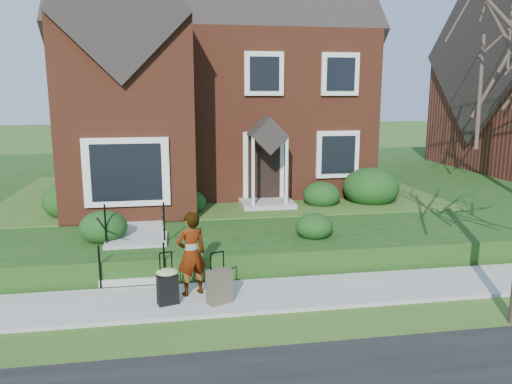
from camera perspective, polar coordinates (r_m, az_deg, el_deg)
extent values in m
plane|color=#2D5119|center=(10.21, 0.27, -11.96)|extent=(120.00, 120.00, 0.00)
cube|color=#9E9B93|center=(10.19, 0.27, -11.75)|extent=(60.00, 1.60, 0.08)
cube|color=#163D10|center=(21.24, 5.90, 1.07)|extent=(44.00, 20.00, 0.60)
cube|color=#9E9B93|center=(14.67, -12.80, -2.42)|extent=(1.20, 6.00, 0.06)
cube|color=brown|center=(19.33, -4.84, 9.04)|extent=(10.00, 8.00, 5.40)
cube|color=brown|center=(14.51, -14.41, 8.03)|extent=(3.60, 2.40, 5.40)
cube|color=white|center=(13.50, -14.53, 2.26)|extent=(2.20, 0.30, 1.80)
cube|color=black|center=(15.62, 0.90, 2.50)|extent=(1.00, 0.12, 2.10)
cube|color=black|center=(16.18, 9.31, 4.26)|extent=(1.40, 0.10, 1.50)
cube|color=#9E9B93|center=(10.99, -13.81, -9.71)|extent=(1.40, 0.30, 0.15)
cube|color=#9E9B93|center=(11.22, -13.73, -8.45)|extent=(1.40, 0.30, 0.15)
cube|color=#9E9B93|center=(11.45, -13.66, -7.24)|extent=(1.40, 0.30, 0.15)
cube|color=#9E9B93|center=(11.69, -13.60, -6.08)|extent=(1.40, 0.30, 0.15)
cube|color=#9E9B93|center=(12.22, -13.43, -5.32)|extent=(1.40, 0.80, 0.15)
cylinder|color=black|center=(10.79, -17.43, -8.17)|extent=(0.04, 0.04, 0.90)
cylinder|color=black|center=(11.76, -16.83, -3.49)|extent=(0.04, 0.04, 0.90)
cylinder|color=black|center=(10.69, -10.45, -8.03)|extent=(0.04, 0.04, 0.90)
cylinder|color=black|center=(11.66, -10.48, -3.31)|extent=(0.04, 0.04, 0.90)
ellipsoid|color=#103511|center=(15.05, -20.42, -0.51)|extent=(1.56, 1.56, 1.09)
ellipsoid|color=#103511|center=(14.67, -7.82, -0.88)|extent=(1.06, 1.06, 0.74)
ellipsoid|color=#103511|center=(15.58, 7.49, -0.03)|extent=(1.16, 1.16, 0.81)
ellipsoid|color=#103511|center=(16.21, 13.00, 0.99)|extent=(1.78, 1.78, 1.25)
ellipsoid|color=#103511|center=(12.34, -17.05, -3.49)|extent=(1.12, 1.12, 0.78)
ellipsoid|color=#103511|center=(12.16, 6.67, -3.63)|extent=(0.91, 0.91, 0.64)
imported|color=#999999|center=(9.95, -7.41, -7.00)|extent=(0.72, 0.60, 1.69)
cube|color=black|center=(9.76, -10.06, -10.93)|extent=(0.43, 0.31, 0.57)
cylinder|color=black|center=(9.52, -10.20, -6.92)|extent=(0.23, 0.09, 0.03)
cylinder|color=black|center=(9.59, -10.85, -8.16)|extent=(0.02, 0.02, 0.43)
cylinder|color=black|center=(9.58, -9.47, -8.12)|extent=(0.02, 0.02, 0.43)
cylinder|color=black|center=(9.86, -10.80, -12.33)|extent=(0.05, 0.07, 0.06)
cylinder|color=black|center=(9.86, -9.21, -12.29)|extent=(0.05, 0.07, 0.06)
ellipsoid|color=#94B467|center=(9.63, -10.13, -8.97)|extent=(0.50, 0.45, 0.13)
cube|color=brown|center=(9.68, -4.20, -10.70)|extent=(0.52, 0.41, 0.66)
cylinder|color=black|center=(9.46, -4.26, -7.02)|extent=(0.27, 0.13, 0.03)
cylinder|color=black|center=(9.50, -5.08, -7.98)|extent=(0.02, 0.02, 0.32)
cylinder|color=black|center=(9.52, -3.41, -7.91)|extent=(0.02, 0.02, 0.32)
cylinder|color=black|center=(9.78, -5.13, -12.37)|extent=(0.06, 0.07, 0.06)
cylinder|color=black|center=(9.81, -3.22, -12.28)|extent=(0.06, 0.07, 0.06)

